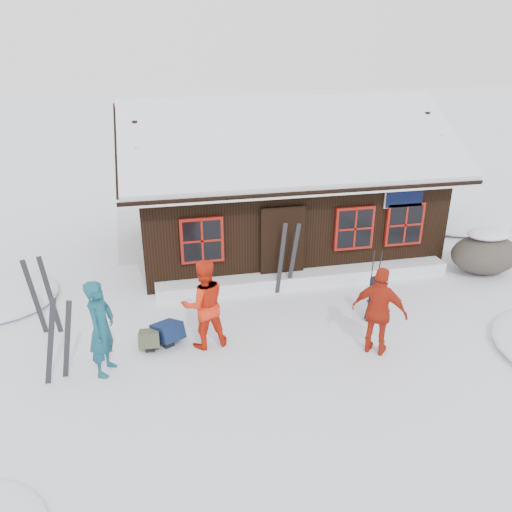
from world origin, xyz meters
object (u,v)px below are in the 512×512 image
(ski_poles, at_px, (374,279))
(backpack_blue, at_px, (168,335))
(skier_orange_left, at_px, (204,304))
(skier_orange_right, at_px, (379,312))
(skier_teal, at_px, (101,328))
(backpack_olive, at_px, (150,341))
(boulder, at_px, (485,253))
(ski_pair_left, at_px, (59,341))
(skier_crouched, at_px, (374,298))

(ski_poles, height_order, backpack_blue, ski_poles)
(skier_orange_left, distance_m, skier_orange_right, 3.43)
(skier_teal, xyz_separation_m, skier_orange_right, (5.21, -0.50, -0.02))
(skier_teal, bearing_deg, backpack_blue, -37.24)
(skier_teal, xyz_separation_m, skier_orange_left, (1.93, 0.50, 0.00))
(skier_teal, relative_size, backpack_blue, 2.97)
(ski_poles, relative_size, backpack_olive, 2.58)
(boulder, relative_size, ski_pair_left, 1.09)
(backpack_olive, bearing_deg, skier_crouched, 3.85)
(skier_orange_right, bearing_deg, skier_teal, 33.61)
(ski_pair_left, relative_size, backpack_olive, 3.14)
(skier_orange_right, distance_m, boulder, 5.37)
(boulder, bearing_deg, skier_orange_left, -166.06)
(skier_crouched, height_order, backpack_olive, skier_crouched)
(skier_teal, distance_m, ski_poles, 6.17)
(ski_pair_left, bearing_deg, backpack_olive, 25.54)
(ski_poles, bearing_deg, boulder, 15.71)
(skier_teal, height_order, boulder, skier_teal)
(ski_pair_left, relative_size, ski_poles, 1.22)
(ski_pair_left, xyz_separation_m, backpack_olive, (1.55, 0.70, -0.66))
(backpack_blue, bearing_deg, boulder, -15.37)
(skier_teal, relative_size, ski_poles, 1.35)
(skier_teal, relative_size, skier_orange_right, 1.02)
(skier_orange_right, height_order, boulder, skier_orange_right)
(skier_orange_left, bearing_deg, skier_teal, 6.78)
(skier_orange_right, relative_size, ski_poles, 1.32)
(backpack_blue, bearing_deg, skier_teal, -173.92)
(skier_teal, bearing_deg, skier_orange_right, -75.31)
(skier_crouched, bearing_deg, skier_teal, 147.66)
(backpack_blue, xyz_separation_m, backpack_olive, (-0.37, -0.13, -0.03))
(boulder, distance_m, ski_pair_left, 10.73)
(boulder, height_order, ski_pair_left, ski_pair_left)
(ski_poles, distance_m, backpack_olive, 5.27)
(skier_orange_left, relative_size, ski_pair_left, 1.11)
(ski_pair_left, distance_m, ski_poles, 6.90)
(boulder, relative_size, backpack_olive, 3.43)
(skier_orange_right, height_order, ski_pair_left, skier_orange_right)
(ski_pair_left, xyz_separation_m, backpack_blue, (1.93, 0.83, -0.63))
(skier_orange_left, relative_size, skier_orange_right, 1.02)
(ski_pair_left, bearing_deg, skier_crouched, 8.03)
(skier_orange_left, distance_m, boulder, 8.01)
(boulder, bearing_deg, skier_teal, -165.92)
(ski_pair_left, height_order, backpack_blue, ski_pair_left)
(ski_pair_left, xyz_separation_m, ski_poles, (6.74, 1.47, -0.15))
(skier_orange_left, xyz_separation_m, ski_pair_left, (-2.67, -0.58, -0.13))
(skier_orange_right, bearing_deg, boulder, -107.74)
(boulder, bearing_deg, ski_pair_left, -166.50)
(skier_teal, relative_size, boulder, 1.01)
(skier_orange_right, height_order, backpack_blue, skier_orange_right)
(backpack_blue, bearing_deg, ski_pair_left, 176.87)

